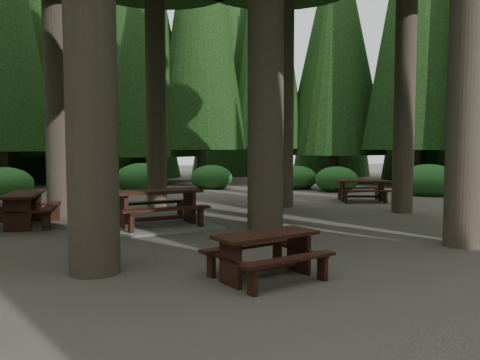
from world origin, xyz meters
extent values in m
plane|color=#534B44|center=(0.00, 0.00, 0.00)|extent=(80.00, 80.00, 0.00)
cube|color=black|center=(-4.85, 1.83, 0.78)|extent=(0.77, 1.89, 0.06)
cube|color=black|center=(-4.22, 1.84, 0.47)|extent=(0.30, 1.88, 0.05)
cube|color=black|center=(-4.83, 1.08, 0.37)|extent=(0.57, 0.10, 0.75)
cube|color=black|center=(-4.83, 1.08, 0.44)|extent=(1.51, 0.12, 0.06)
cube|color=black|center=(-4.86, 2.57, 0.37)|extent=(0.57, 0.10, 0.75)
cube|color=black|center=(-4.86, 2.57, 0.44)|extent=(1.51, 0.12, 0.06)
cube|color=black|center=(-4.85, 1.83, 0.19)|extent=(0.12, 1.56, 0.08)
cube|color=gray|center=(-1.67, 1.00, 0.03)|extent=(3.11, 2.79, 0.05)
cube|color=black|center=(-1.67, 1.00, 0.86)|extent=(2.20, 1.31, 0.07)
cube|color=black|center=(-1.85, 1.66, 0.52)|extent=(2.07, 0.81, 0.06)
cube|color=black|center=(-1.49, 0.34, 0.52)|extent=(2.07, 0.81, 0.06)
cube|color=black|center=(-2.47, 0.79, 0.41)|extent=(0.25, 0.63, 0.82)
cube|color=black|center=(-2.47, 0.79, 0.48)|extent=(0.52, 1.63, 0.07)
cube|color=black|center=(-0.87, 1.22, 0.41)|extent=(0.25, 0.63, 0.82)
cube|color=black|center=(-0.87, 1.22, 0.48)|extent=(0.52, 1.63, 0.07)
cube|color=black|center=(-1.67, 1.00, 0.21)|extent=(1.68, 0.53, 0.09)
cube|color=black|center=(5.68, 4.87, 0.71)|extent=(1.82, 1.05, 0.06)
cube|color=black|center=(5.81, 5.43, 0.43)|extent=(1.72, 0.64, 0.05)
cube|color=black|center=(5.54, 4.32, 0.43)|extent=(1.72, 0.64, 0.05)
cube|color=black|center=(5.01, 5.03, 0.34)|extent=(0.20, 0.53, 0.68)
cube|color=black|center=(5.01, 5.03, 0.40)|extent=(0.40, 1.36, 0.06)
cube|color=black|center=(6.34, 4.71, 0.34)|extent=(0.20, 0.53, 0.68)
cube|color=black|center=(6.34, 4.71, 0.40)|extent=(0.40, 1.36, 0.06)
cube|color=black|center=(5.68, 4.87, 0.17)|extent=(1.40, 0.41, 0.08)
cube|color=black|center=(-0.33, -3.87, 0.65)|extent=(1.68, 1.14, 0.05)
cube|color=black|center=(-0.52, -3.39, 0.39)|extent=(1.53, 0.78, 0.04)
cube|color=black|center=(-0.14, -4.36, 0.39)|extent=(1.53, 0.78, 0.04)
cube|color=black|center=(-0.91, -4.10, 0.31)|extent=(0.24, 0.47, 0.62)
cube|color=black|center=(-0.91, -4.10, 0.36)|extent=(0.53, 1.19, 0.05)
cube|color=black|center=(0.25, -3.64, 0.31)|extent=(0.24, 0.47, 0.62)
cube|color=black|center=(0.25, -3.64, 0.36)|extent=(0.53, 1.19, 0.05)
cube|color=black|center=(-0.33, -3.87, 0.16)|extent=(1.23, 0.54, 0.07)
ellipsoid|color=#1E5823|center=(9.44, 6.45, 0.40)|extent=(2.42, 2.42, 1.49)
ellipsoid|color=#1E5823|center=(6.43, 8.69, 0.40)|extent=(1.90, 1.90, 1.17)
ellipsoid|color=#1E5823|center=(5.14, 10.17, 0.40)|extent=(1.84, 1.84, 1.13)
ellipsoid|color=#1E5823|center=(1.30, 11.25, 0.40)|extent=(1.95, 1.95, 1.20)
ellipsoid|color=#1E5823|center=(-1.94, 11.21, 0.40)|extent=(2.31, 2.31, 1.42)
ellipsoid|color=#1E5823|center=(-4.09, 10.56, 0.40)|extent=(1.93, 1.93, 1.19)
ellipsoid|color=#1E5823|center=(-7.11, 9.06, 0.40)|extent=(2.15, 2.15, 1.32)
cone|color=black|center=(8.89, 14.45, 8.24)|extent=(5.73, 5.73, 13.48)
cone|color=black|center=(-1.44, 15.36, 7.89)|extent=(5.17, 5.17, 12.91)
cone|color=black|center=(-6.57, 16.72, 8.10)|extent=(5.82, 5.82, 13.26)
cone|color=black|center=(11.00, 19.74, 9.51)|extent=(5.26, 5.26, 19.02)
cone|color=black|center=(4.25, 21.60, 8.07)|extent=(5.34, 5.34, 16.14)
cone|color=black|center=(-2.52, 20.86, 8.43)|extent=(6.57, 6.57, 16.86)
cone|color=black|center=(-9.02, 19.44, 10.12)|extent=(6.13, 6.13, 20.24)
camera|label=1|loc=(-2.17, -10.34, 1.92)|focal=35.00mm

